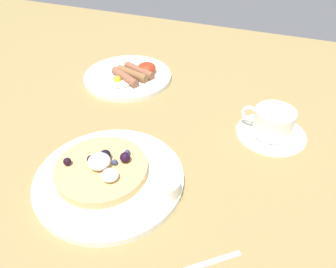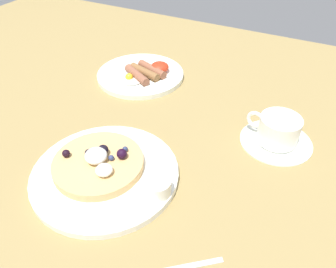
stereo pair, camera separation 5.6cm
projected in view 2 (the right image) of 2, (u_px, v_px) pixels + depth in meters
ground_plane at (159, 149)px, 67.46cm from camera, size 195.78×133.50×3.00cm
pancake_plate at (105, 174)px, 59.16cm from camera, size 26.57×26.57×1.31cm
pancake_with_berries at (98, 163)px, 58.80cm from camera, size 16.45×16.45×4.02cm
syrup_ramekin at (157, 186)px, 53.96cm from camera, size 4.84×4.84×2.93cm
breakfast_plate at (141, 75)px, 87.31cm from camera, size 22.95×22.95×1.28cm
fried_breakfast at (147, 72)px, 85.22cm from camera, size 11.84×12.90×2.88cm
coffee_saucer at (276, 141)px, 66.76cm from camera, size 14.49×14.49×0.61cm
coffee_cup at (278, 129)px, 64.86cm from camera, size 11.04×8.14×5.40cm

